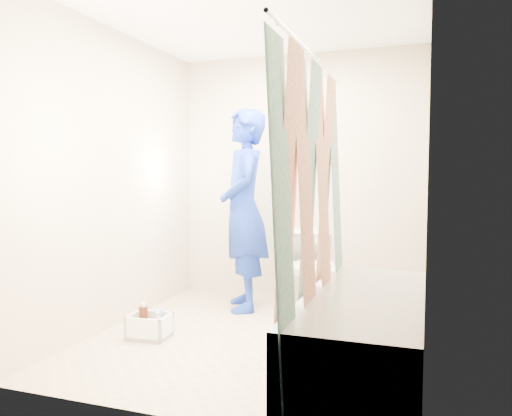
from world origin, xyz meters
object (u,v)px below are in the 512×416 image
(toilet, at_px, (310,269))
(plumber, at_px, (244,210))
(bathtub, at_px, (364,332))
(cleaning_caddy, at_px, (150,327))

(toilet, height_order, plumber, plumber)
(toilet, bearing_deg, bathtub, -78.07)
(cleaning_caddy, bearing_deg, plumber, 64.41)
(plumber, bearing_deg, bathtub, 19.57)
(toilet, relative_size, plumber, 0.38)
(bathtub, relative_size, plumber, 0.96)
(bathtub, distance_m, toilet, 1.61)
(plumber, height_order, cleaning_caddy, plumber)
(plumber, relative_size, cleaning_caddy, 5.80)
(bathtub, relative_size, toilet, 2.50)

